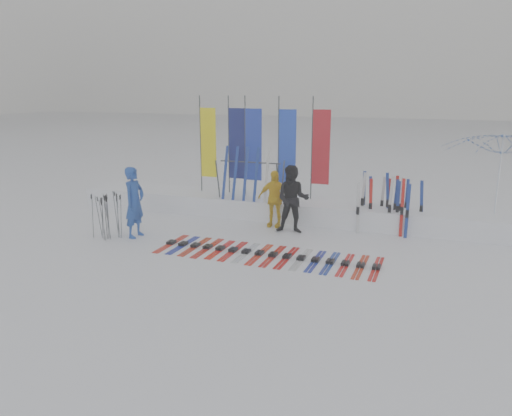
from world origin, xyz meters
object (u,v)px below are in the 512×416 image
at_px(person_blue, 135,202).
at_px(person_yellow, 274,199).
at_px(ski_rack, 250,175).
at_px(ski_row, 267,254).
at_px(person_black, 293,199).
at_px(tent_canopy, 499,183).

relative_size(person_blue, person_yellow, 1.16).
height_order(person_blue, ski_rack, person_blue).
bearing_deg(person_yellow, ski_row, -75.07).
distance_m(person_black, ski_row, 2.37).
height_order(person_black, ski_row, person_black).
bearing_deg(tent_canopy, person_black, -161.57).
distance_m(ski_row, ski_rack, 3.98).
bearing_deg(ski_rack, tent_canopy, 5.24).
relative_size(person_black, tent_canopy, 0.59).
height_order(ski_row, ski_rack, ski_rack).
relative_size(person_black, ski_rack, 0.95).
distance_m(tent_canopy, ski_rack, 7.18).
relative_size(person_blue, tent_canopy, 0.60).
xyz_separation_m(person_blue, person_black, (3.95, 1.93, -0.01)).
xyz_separation_m(tent_canopy, ski_rack, (-7.15, -0.65, -0.09)).
height_order(person_blue, tent_canopy, tent_canopy).
distance_m(person_yellow, tent_canopy, 6.29).
xyz_separation_m(person_black, ski_rack, (-1.74, 1.15, 0.42)).
relative_size(tent_canopy, ski_rack, 1.61).
xyz_separation_m(person_black, ski_row, (-0.01, -2.18, -0.93)).
bearing_deg(ski_row, tent_canopy, 36.31).
xyz_separation_m(person_yellow, tent_canopy, (6.10, 1.37, 0.63)).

